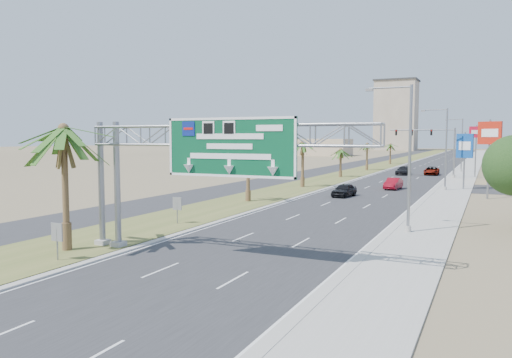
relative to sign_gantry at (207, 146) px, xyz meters
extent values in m
plane|color=#8C7A59|center=(1.06, -9.93, -6.06)|extent=(600.00, 600.00, 0.00)
cube|color=#28282B|center=(1.06, 100.07, -6.05)|extent=(12.00, 300.00, 0.02)
cube|color=#9E9B93|center=(9.56, 100.07, -6.01)|extent=(4.00, 300.00, 0.10)
cube|color=#535E29|center=(-8.94, 100.07, -6.00)|extent=(7.00, 300.00, 0.12)
cube|color=#28282B|center=(-15.94, 100.07, -6.05)|extent=(8.00, 300.00, 0.02)
cylinder|color=gray|center=(-6.14, 0.07, -2.36)|extent=(0.36, 0.36, 7.40)
cylinder|color=gray|center=(-7.34, 0.07, -2.36)|extent=(0.36, 0.36, 7.40)
cube|color=#9E9B93|center=(-6.14, 0.07, -5.86)|extent=(0.70, 0.70, 0.40)
cube|color=#9E9B93|center=(-7.34, 0.07, -5.86)|extent=(0.70, 0.70, 0.40)
cube|color=#084B2A|center=(1.56, -0.41, -0.06)|extent=(7.20, 0.12, 3.00)
cube|color=navy|center=(-0.84, -0.49, 0.89)|extent=(0.75, 0.03, 0.75)
cone|color=white|center=(1.56, -0.49, -1.21)|extent=(0.56, 0.56, 0.45)
cylinder|color=brown|center=(-8.14, -1.93, -2.56)|extent=(0.36, 0.36, 7.00)
cylinder|color=brown|center=(-8.14, -1.93, -5.22)|extent=(0.54, 0.54, 1.68)
cylinder|color=brown|center=(-8.44, 22.07, -3.56)|extent=(0.36, 0.36, 5.00)
cylinder|color=brown|center=(-8.44, 22.07, -5.46)|extent=(0.54, 0.54, 1.20)
cylinder|color=brown|center=(-8.44, 38.07, -3.16)|extent=(0.36, 0.36, 5.80)
cylinder|color=brown|center=(-8.44, 38.07, -5.36)|extent=(0.54, 0.54, 1.39)
cylinder|color=brown|center=(-8.44, 56.07, -3.81)|extent=(0.36, 0.36, 4.50)
cylinder|color=brown|center=(-8.44, 56.07, -5.52)|extent=(0.54, 0.54, 1.08)
cylinder|color=brown|center=(-8.44, 75.07, -3.46)|extent=(0.36, 0.36, 5.20)
cylinder|color=brown|center=(-8.44, 75.07, -5.43)|extent=(0.54, 0.54, 1.25)
cylinder|color=brown|center=(-8.44, 100.07, -3.66)|extent=(0.36, 0.36, 4.80)
cylinder|color=brown|center=(-8.44, 100.07, -5.48)|extent=(0.54, 0.54, 1.15)
cylinder|color=gray|center=(8.56, 12.07, -1.06)|extent=(0.20, 0.20, 10.00)
cylinder|color=gray|center=(7.16, 12.07, 3.79)|extent=(2.80, 0.12, 0.12)
cube|color=slate|center=(5.76, 12.07, 3.69)|extent=(0.50, 0.22, 0.18)
cylinder|color=#9E9B93|center=(8.56, 12.07, -5.81)|extent=(0.44, 0.44, 0.50)
cylinder|color=gray|center=(8.56, 42.07, -1.06)|extent=(0.20, 0.20, 10.00)
cylinder|color=gray|center=(7.16, 42.07, 3.79)|extent=(2.80, 0.12, 0.12)
cube|color=slate|center=(5.76, 42.07, 3.69)|extent=(0.50, 0.22, 0.18)
cylinder|color=#9E9B93|center=(8.56, 42.07, -5.81)|extent=(0.44, 0.44, 0.50)
cylinder|color=gray|center=(8.56, 78.07, -1.06)|extent=(0.20, 0.20, 10.00)
cylinder|color=gray|center=(7.16, 78.07, 3.79)|extent=(2.80, 0.12, 0.12)
cube|color=slate|center=(5.76, 78.07, 3.69)|extent=(0.50, 0.22, 0.18)
cylinder|color=#9E9B93|center=(8.56, 78.07, -5.81)|extent=(0.44, 0.44, 0.50)
cylinder|color=gray|center=(8.26, 62.07, -2.06)|extent=(0.28, 0.28, 8.00)
cylinder|color=gray|center=(3.26, 62.07, 1.64)|extent=(10.00, 0.18, 0.18)
cube|color=black|center=(4.76, 61.87, 1.24)|extent=(0.32, 0.18, 0.95)
cube|color=black|center=(1.76, 61.87, 1.24)|extent=(0.32, 0.18, 0.95)
cube|color=black|center=(-0.74, 61.87, 1.24)|extent=(0.32, 0.18, 0.95)
sphere|color=red|center=(4.76, 61.75, 1.54)|extent=(0.22, 0.22, 0.22)
imported|color=black|center=(8.26, 62.07, 0.94)|extent=(0.16, 0.16, 0.60)
cylinder|color=#9E9B93|center=(8.26, 62.07, -5.76)|extent=(0.56, 0.56, 0.60)
cylinder|color=gray|center=(-6.74, -3.93, -5.16)|extent=(0.08, 0.08, 1.80)
cube|color=slate|center=(-6.74, -3.93, -4.46)|extent=(0.75, 0.06, 0.95)
cylinder|color=gray|center=(-7.44, 8.07, -5.16)|extent=(0.08, 0.08, 1.80)
cube|color=slate|center=(-7.44, 8.07, -4.46)|extent=(0.75, 0.06, 0.95)
cube|color=gray|center=(-30.94, 240.07, 11.44)|extent=(20.00, 16.00, 35.00)
cube|color=tan|center=(-43.94, 150.07, -3.06)|extent=(24.00, 14.00, 6.00)
imported|color=black|center=(-0.94, 30.70, -5.34)|extent=(2.19, 4.39, 1.44)
imported|color=maroon|center=(2.56, 41.01, -5.35)|extent=(1.81, 4.40, 1.42)
imported|color=gray|center=(4.34, 68.21, -5.35)|extent=(2.46, 5.12, 1.41)
imported|color=black|center=(-0.17, 66.54, -5.34)|extent=(2.20, 5.04, 1.44)
cylinder|color=gray|center=(13.32, 35.30, -1.87)|extent=(0.20, 0.20, 8.37)
cube|color=red|center=(13.32, 35.30, 0.91)|extent=(2.35, 1.13, 2.40)
cube|color=white|center=(13.32, 35.12, 0.91)|extent=(1.58, 0.64, 0.84)
cylinder|color=gray|center=(10.55, 44.29, -2.48)|extent=(0.20, 0.20, 7.16)
cube|color=#104598|center=(10.55, 44.29, -0.60)|extent=(2.01, 0.82, 3.00)
cube|color=white|center=(10.55, 44.11, -0.60)|extent=(1.36, 0.41, 1.05)
cylinder|color=gray|center=(11.28, 65.50, -1.82)|extent=(0.20, 0.20, 8.46)
cube|color=red|center=(11.28, 65.50, 1.31)|extent=(2.20, 0.89, 1.80)
cube|color=white|center=(11.28, 65.32, 1.31)|extent=(1.49, 0.46, 0.63)
camera|label=1|loc=(13.47, -22.59, 0.44)|focal=35.00mm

